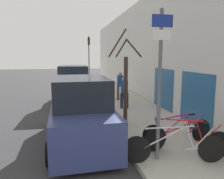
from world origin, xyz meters
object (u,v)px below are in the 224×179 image
at_px(street_tree, 125,83).
at_px(traffic_light, 89,54).
at_px(bicycle_2, 180,133).
at_px(pedestrian_far, 120,84).
at_px(signpost, 160,79).
at_px(bicycle_0, 174,147).
at_px(bicycle_1, 186,138).
at_px(pedestrian_near, 124,90).
at_px(parked_car_0, 80,113).
at_px(parked_car_1, 74,87).

bearing_deg(street_tree, traffic_light, 90.96).
bearing_deg(bicycle_2, street_tree, 6.19).
xyz_separation_m(pedestrian_far, traffic_light, (-1.13, 7.40, 1.88)).
bearing_deg(signpost, street_tree, 89.27).
height_order(pedestrian_far, street_tree, street_tree).
distance_m(bicycle_0, pedestrian_far, 8.21).
relative_size(bicycle_1, traffic_light, 0.46).
relative_size(signpost, pedestrian_near, 2.30).
relative_size(bicycle_1, pedestrian_near, 1.27).
relative_size(parked_car_0, parked_car_1, 1.03).
xyz_separation_m(signpost, pedestrian_near, (0.63, 5.65, -1.14)).
height_order(bicycle_0, street_tree, street_tree).
bearing_deg(bicycle_0, pedestrian_far, 6.52).
xyz_separation_m(bicycle_0, pedestrian_near, (0.31, 5.93, 0.54)).
height_order(signpost, street_tree, signpost).
bearing_deg(pedestrian_near, bicycle_1, -72.97).
bearing_deg(bicycle_2, parked_car_1, 8.40).
bearing_deg(parked_car_0, traffic_light, 81.63).
xyz_separation_m(parked_car_1, pedestrian_near, (2.49, -2.34, 0.07)).
relative_size(bicycle_0, pedestrian_near, 1.54).
height_order(bicycle_1, bicycle_2, bicycle_2).
xyz_separation_m(signpost, parked_car_1, (-1.85, 7.99, -1.22)).
distance_m(signpost, bicycle_0, 1.74).
relative_size(signpost, street_tree, 1.01).
bearing_deg(traffic_light, street_tree, -89.04).
distance_m(signpost, pedestrian_near, 5.80).
distance_m(signpost, traffic_light, 15.30).
relative_size(bicycle_0, bicycle_1, 1.21).
bearing_deg(bicycle_0, traffic_light, 12.82).
xyz_separation_m(bicycle_2, pedestrian_near, (-0.34, 5.01, 0.54)).
bearing_deg(bicycle_2, traffic_light, -8.22).
bearing_deg(street_tree, parked_car_0, -142.20).
relative_size(signpost, parked_car_0, 0.81).
xyz_separation_m(bicycle_0, pedestrian_far, (0.65, 8.16, 0.60)).
distance_m(parked_car_0, traffic_light, 13.64).
relative_size(pedestrian_far, street_tree, 0.47).
relative_size(pedestrian_near, traffic_light, 0.36).
bearing_deg(signpost, pedestrian_near, 83.61).
bearing_deg(pedestrian_near, bicycle_0, -79.24).
distance_m(pedestrian_near, traffic_light, 9.85).
distance_m(bicycle_1, parked_car_1, 8.24).
bearing_deg(bicycle_2, parked_car_0, 53.25).
height_order(signpost, traffic_light, traffic_light).
distance_m(signpost, parked_car_0, 2.94).
bearing_deg(traffic_light, bicycle_1, -85.81).
distance_m(bicycle_2, traffic_light, 14.89).
bearing_deg(pedestrian_far, bicycle_0, -110.60).
relative_size(bicycle_1, parked_car_1, 0.47).
height_order(bicycle_2, street_tree, street_tree).
bearing_deg(signpost, bicycle_0, -40.94).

